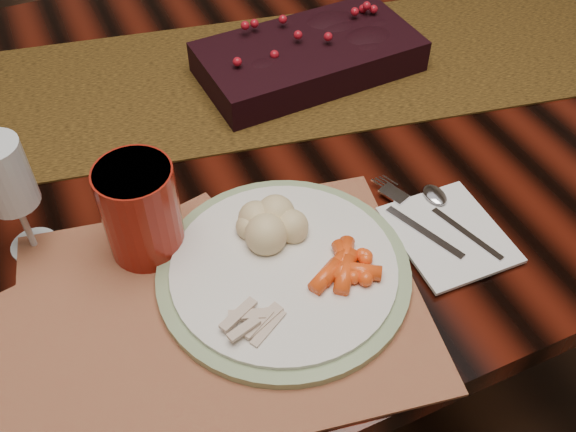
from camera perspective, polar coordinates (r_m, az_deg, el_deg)
name	(u,v)px	position (r m, az deg, el deg)	size (l,w,h in m)	color
floor	(249,375)	(1.56, -3.49, -13.95)	(5.00, 5.00, 0.00)	black
dining_table	(240,279)	(1.25, -4.26, -5.57)	(1.80, 1.00, 0.75)	black
table_runner	(170,89)	(1.06, -10.47, 11.06)	(1.69, 0.35, 0.00)	#381D04
centerpiece	(309,52)	(1.06, 1.86, 14.35)	(0.35, 0.18, 0.07)	black
placemat_main	(221,309)	(0.75, -5.97, -8.23)	(0.46, 0.34, 0.00)	brown
placemat_second	(103,375)	(0.73, -16.15, -13.43)	(0.46, 0.34, 0.00)	brown
dinner_plate	(284,270)	(0.76, -0.38, -4.83)	(0.30, 0.30, 0.02)	white
baby_carrots	(332,278)	(0.74, 3.91, -5.50)	(0.10, 0.08, 0.02)	#FF4D15
mashed_potatoes	(273,221)	(0.77, -1.34, -0.47)	(0.09, 0.08, 0.05)	#E0D581
turkey_shreds	(252,323)	(0.70, -3.23, -9.46)	(0.07, 0.06, 0.02)	beige
napkin	(448,234)	(0.83, 14.08, -1.58)	(0.13, 0.15, 0.01)	white
fork	(416,222)	(0.83, 11.34, -0.53)	(0.02, 0.15, 0.00)	silver
spoon	(456,221)	(0.84, 14.73, -0.46)	(0.03, 0.14, 0.00)	silver
red_cup	(141,210)	(0.77, -12.95, 0.49)	(0.09, 0.09, 0.13)	maroon
wine_glass	(14,200)	(0.81, -23.15, 1.34)	(0.06, 0.06, 0.17)	silver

